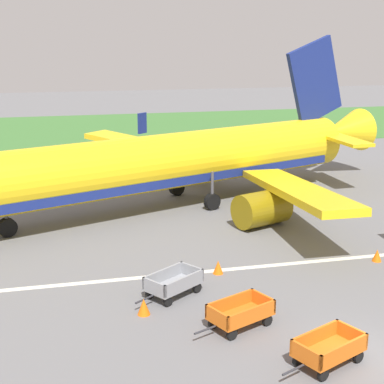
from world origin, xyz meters
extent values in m
plane|color=slate|center=(0.00, 0.00, 0.00)|extent=(220.00, 220.00, 0.00)
cube|color=#3D7033|center=(0.00, 55.90, 0.03)|extent=(220.00, 28.00, 0.06)
cube|color=silver|center=(0.00, 8.81, 0.01)|extent=(120.00, 0.36, 0.01)
cylinder|color=yellow|center=(-3.60, 20.20, 3.15)|extent=(29.39, 14.00, 3.70)
cube|color=navy|center=(-3.60, 20.20, 2.13)|extent=(26.51, 12.78, 0.56)
cone|color=yellow|center=(12.46, 26.23, 3.65)|extent=(5.45, 4.87, 3.52)
cube|color=yellow|center=(3.19, 13.83, 2.48)|extent=(2.92, 13.06, 1.35)
cylinder|color=#856D0E|center=(1.49, 14.86, 1.13)|extent=(3.73, 3.09, 2.10)
cube|color=yellow|center=(-2.67, 29.47, 2.48)|extent=(10.71, 11.33, 1.35)
cube|color=navy|center=(-2.50, 36.48, 3.43)|extent=(0.95, 0.89, 1.90)
cylinder|color=#856D0E|center=(-3.28, 27.58, 1.13)|extent=(3.73, 3.09, 2.10)
cube|color=navy|center=(9.32, 25.05, 7.90)|extent=(5.72, 2.44, 6.88)
cube|color=yellow|center=(10.63, 22.12, 3.75)|extent=(2.03, 5.28, 0.24)
cube|color=yellow|center=(8.38, 28.12, 3.75)|extent=(4.65, 5.19, 0.24)
cylinder|color=#4C4C51|center=(-13.43, 16.51, 1.57)|extent=(0.20, 0.20, 2.04)
cylinder|color=black|center=(-13.43, 16.51, 0.55)|extent=(1.19, 0.81, 1.10)
cylinder|color=#4C4C51|center=(-0.49, 19.02, 1.57)|extent=(0.20, 0.20, 2.04)
cylinder|color=black|center=(-0.49, 19.02, 0.55)|extent=(1.19, 0.81, 1.10)
cylinder|color=#4C4C51|center=(-2.03, 23.14, 1.57)|extent=(0.20, 0.20, 2.04)
cylinder|color=black|center=(-2.03, 23.14, 0.55)|extent=(1.19, 0.81, 1.10)
cube|color=orange|center=(-1.50, -0.24, 0.48)|extent=(2.85, 2.29, 0.08)
cube|color=orange|center=(-1.24, -0.83, 0.80)|extent=(2.33, 1.10, 0.55)
cube|color=orange|center=(-1.76, 0.35, 0.80)|extent=(2.33, 1.10, 0.55)
cube|color=orange|center=(-2.60, -0.73, 0.80)|extent=(0.66, 1.32, 0.55)
cube|color=orange|center=(-0.40, 0.25, 0.80)|extent=(0.66, 1.32, 0.55)
cylinder|color=#2D2D33|center=(-3.15, -0.97, 0.44)|extent=(0.95, 0.48, 0.08)
cylinder|color=black|center=(-2.13, -1.13, 0.22)|extent=(0.47, 0.32, 0.44)
cylinder|color=black|center=(-2.59, -0.11, 0.22)|extent=(0.47, 0.32, 0.44)
cylinder|color=black|center=(-0.42, -0.37, 0.22)|extent=(0.47, 0.32, 0.44)
cylinder|color=black|center=(-0.87, 0.65, 0.22)|extent=(0.47, 0.32, 0.44)
cube|color=orange|center=(-3.68, 3.07, 0.48)|extent=(2.85, 2.29, 0.08)
cube|color=orange|center=(-3.42, 2.47, 0.80)|extent=(2.33, 1.09, 0.55)
cube|color=orange|center=(-3.94, 3.66, 0.80)|extent=(2.33, 1.09, 0.55)
cube|color=orange|center=(-4.78, 2.59, 0.80)|extent=(0.65, 1.32, 0.55)
cube|color=orange|center=(-2.58, 3.55, 0.80)|extent=(0.65, 1.32, 0.55)
cylinder|color=#2D2D33|center=(-5.32, 2.34, 0.44)|extent=(0.95, 0.47, 0.08)
cylinder|color=black|center=(-4.31, 2.18, 0.22)|extent=(0.47, 0.32, 0.44)
cylinder|color=black|center=(-4.76, 3.20, 0.22)|extent=(0.47, 0.32, 0.44)
cylinder|color=black|center=(-2.59, 2.93, 0.22)|extent=(0.47, 0.32, 0.44)
cylinder|color=black|center=(-3.04, 3.96, 0.22)|extent=(0.47, 0.32, 0.44)
cube|color=gray|center=(-5.68, 6.52, 0.48)|extent=(2.85, 2.57, 0.08)
cube|color=gray|center=(-5.31, 5.99, 0.80)|extent=(2.12, 1.50, 0.55)
cube|color=gray|center=(-6.04, 7.06, 0.80)|extent=(2.12, 1.50, 0.55)
cube|color=gray|center=(-6.66, 5.84, 0.80)|extent=(0.88, 1.21, 0.55)
cube|color=gray|center=(-4.69, 7.20, 0.80)|extent=(0.88, 1.21, 0.55)
cylinder|color=#2D2D33|center=(-7.16, 5.50, 0.44)|extent=(0.87, 0.63, 0.08)
cylinder|color=black|center=(-6.13, 5.53, 0.22)|extent=(0.45, 0.38, 0.44)
cylinder|color=black|center=(-6.76, 6.45, 0.22)|extent=(0.45, 0.38, 0.44)
cylinder|color=black|center=(-4.59, 6.59, 0.22)|extent=(0.45, 0.38, 0.44)
cylinder|color=black|center=(-5.22, 7.52, 0.22)|extent=(0.45, 0.38, 0.44)
cone|color=orange|center=(-7.25, 5.01, 0.35)|extent=(0.54, 0.54, 0.71)
cone|color=orange|center=(5.33, 8.12, 0.32)|extent=(0.48, 0.48, 0.63)
cone|color=orange|center=(-3.07, 8.45, 0.33)|extent=(0.50, 0.50, 0.66)
camera|label=1|loc=(-10.37, -16.81, 11.16)|focal=54.18mm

